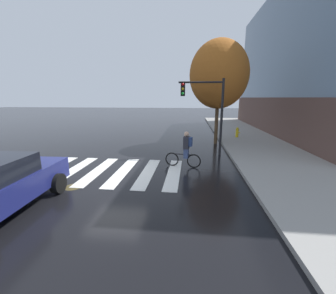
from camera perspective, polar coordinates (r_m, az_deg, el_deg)
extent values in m
plane|color=black|center=(9.82, -14.10, -6.31)|extent=(120.00, 120.00, 0.00)
cube|color=gray|center=(10.70, 36.49, -6.53)|extent=(6.50, 50.00, 0.15)
cube|color=silver|center=(11.21, -28.82, -5.13)|extent=(0.55, 3.80, 0.01)
cube|color=silver|center=(10.61, -23.77, -5.56)|extent=(0.55, 3.80, 0.01)
cube|color=silver|center=(10.10, -18.15, -6.00)|extent=(0.55, 3.80, 0.01)
cube|color=silver|center=(9.70, -12.00, -6.41)|extent=(0.55, 3.80, 0.01)
cube|color=silver|center=(9.42, -5.39, -6.77)|extent=(0.55, 3.80, 0.01)
cube|color=silver|center=(9.27, 1.54, -7.05)|extent=(0.55, 3.80, 0.01)
cylinder|color=#473D1E|center=(8.67, -23.98, -9.71)|extent=(0.64, 0.64, 0.01)
cylinder|color=black|center=(9.40, -37.41, -7.40)|extent=(0.27, 0.69, 0.68)
cylinder|color=black|center=(8.27, -27.23, -8.63)|extent=(0.27, 0.69, 0.68)
torus|color=black|center=(9.96, 6.91, -3.74)|extent=(0.66, 0.18, 0.66)
torus|color=black|center=(10.18, 1.07, -3.28)|extent=(0.66, 0.18, 0.66)
cylinder|color=black|center=(9.98, 3.98, -1.97)|extent=(0.89, 0.21, 0.05)
cylinder|color=black|center=(9.93, 4.87, -1.64)|extent=(0.04, 0.04, 0.45)
cube|color=#384772|center=(9.92, 4.88, -1.36)|extent=(0.25, 0.31, 0.56)
cube|color=#26262D|center=(9.82, 4.93, 1.18)|extent=(0.30, 0.40, 0.56)
sphere|color=tan|center=(9.74, 4.98, 3.48)|extent=(0.22, 0.22, 0.22)
cube|color=navy|center=(9.77, 5.97, 1.40)|extent=(0.21, 0.30, 0.40)
cylinder|color=black|center=(12.28, 14.10, 7.57)|extent=(0.14, 0.14, 4.20)
cylinder|color=black|center=(12.15, 8.76, 16.73)|extent=(2.40, 0.10, 0.10)
cube|color=black|center=(12.13, 4.00, 15.19)|extent=(0.24, 0.20, 0.76)
sphere|color=red|center=(12.03, 4.00, 16.35)|extent=(0.14, 0.14, 0.14)
sphere|color=gold|center=(12.02, 3.98, 15.21)|extent=(0.14, 0.14, 0.14)
sphere|color=green|center=(12.01, 3.96, 14.07)|extent=(0.14, 0.14, 0.14)
cylinder|color=gold|center=(17.66, 17.95, 3.57)|extent=(0.22, 0.22, 0.65)
sphere|color=gold|center=(17.61, 18.03, 4.74)|extent=(0.18, 0.18, 0.18)
cylinder|color=gold|center=(17.69, 18.46, 3.65)|extent=(0.12, 0.09, 0.09)
cylinder|color=#4C3823|center=(15.37, 12.81, 6.65)|extent=(0.24, 0.24, 3.13)
ellipsoid|color=#A5591E|center=(15.35, 13.42, 18.29)|extent=(3.89, 3.89, 4.47)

